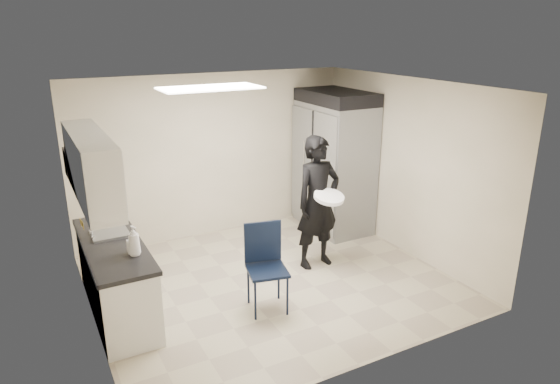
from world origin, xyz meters
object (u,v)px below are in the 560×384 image
lower_counter (116,280)px  commercial_fridge (334,167)px  man_tuxedo (318,203)px  folding_chair (267,271)px

lower_counter → commercial_fridge: bearing=15.9°
commercial_fridge → man_tuxedo: (-1.01, -1.11, -0.11)m
lower_counter → commercial_fridge: 3.98m
folding_chair → lower_counter: bearing=166.5°
commercial_fridge → folding_chair: size_ratio=2.05×
folding_chair → man_tuxedo: (1.16, 0.74, 0.43)m
lower_counter → folding_chair: folding_chair is taller
folding_chair → man_tuxedo: 1.45m
commercial_fridge → man_tuxedo: commercial_fridge is taller
lower_counter → commercial_fridge: commercial_fridge is taller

